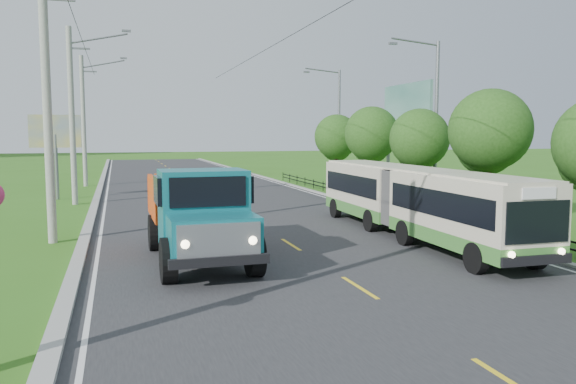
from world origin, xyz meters
name	(u,v)px	position (x,y,z in m)	size (l,w,h in m)	color
ground	(359,288)	(0.00, 0.00, 0.00)	(240.00, 240.00, 0.00)	#326818
road	(222,201)	(0.00, 20.00, 0.01)	(14.00, 120.00, 0.02)	#28282B
curb_left	(95,205)	(-7.20, 20.00, 0.07)	(0.40, 120.00, 0.15)	#9E9E99
curb_right	(333,197)	(7.15, 20.00, 0.05)	(0.30, 120.00, 0.10)	#9E9E99
edge_line_left	(105,205)	(-6.65, 20.00, 0.02)	(0.12, 120.00, 0.00)	silver
edge_line_right	(325,197)	(6.65, 20.00, 0.02)	(0.12, 120.00, 0.00)	silver
centre_dash	(359,287)	(0.00, 0.00, 0.02)	(0.12, 2.20, 0.00)	yellow
railing_right	(388,203)	(8.00, 14.00, 0.30)	(0.04, 40.00, 0.60)	black
pole_near	(48,104)	(-8.26, 9.00, 5.09)	(3.51, 0.32, 10.00)	gray
pole_mid	(73,115)	(-8.26, 21.00, 5.09)	(3.51, 0.32, 10.00)	gray
pole_far	(84,120)	(-8.26, 33.00, 5.09)	(3.51, 0.32, 10.00)	gray
tree_third	(489,135)	(9.86, 8.14, 3.99)	(3.60, 3.62, 6.00)	#382314
tree_fourth	(419,142)	(9.86, 14.14, 3.59)	(3.24, 3.31, 5.40)	#382314
tree_fifth	(371,137)	(9.86, 20.14, 3.85)	(3.48, 3.52, 5.80)	#382314
tree_back	(337,139)	(9.86, 26.14, 3.65)	(3.30, 3.36, 5.50)	#382314
streetlight_mid	(434,118)	(10.64, 14.00, 4.90)	(3.02, 0.20, 9.07)	slate
streetlight_far	(337,123)	(10.64, 28.00, 4.90)	(3.02, 0.20, 9.07)	slate
planter_near	(493,226)	(8.60, 6.00, 0.29)	(0.64, 0.64, 0.67)	silver
planter_mid	(398,203)	(8.60, 14.00, 0.29)	(0.64, 0.64, 0.67)	silver
planter_far	(342,190)	(8.60, 22.00, 0.29)	(0.64, 0.64, 0.67)	silver
billboard_left	(55,137)	(-9.50, 24.00, 3.87)	(3.00, 0.20, 5.20)	slate
billboard_right	(407,114)	(12.30, 20.00, 5.34)	(0.24, 6.00, 7.30)	slate
bus	(413,197)	(4.93, 5.98, 1.59)	(2.55, 13.79, 2.65)	#3D7C31
dump_truck	(198,209)	(-3.55, 4.39, 1.67)	(2.85, 7.07, 2.95)	#136772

